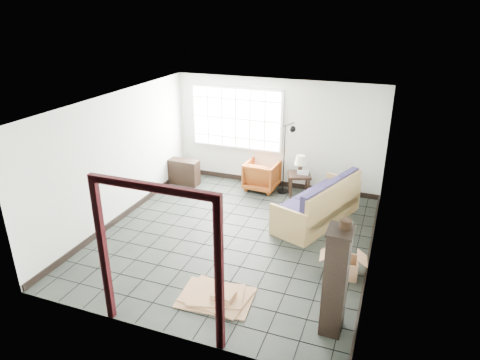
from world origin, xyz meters
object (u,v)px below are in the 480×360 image
at_px(tall_shelf, 336,281).
at_px(armchair, 262,174).
at_px(futon_sofa, 320,206).
at_px(side_table, 299,178).

bearing_deg(tall_shelf, armchair, 120.00).
distance_m(futon_sofa, side_table, 1.32).
height_order(futon_sofa, armchair, futon_sofa).
bearing_deg(armchair, futon_sofa, 146.81).
bearing_deg(tall_shelf, futon_sofa, 104.56).
distance_m(armchair, tall_shelf, 4.90).
relative_size(futon_sofa, tall_shelf, 1.49).
bearing_deg(armchair, tall_shelf, 122.34).
xyz_separation_m(futon_sofa, tall_shelf, (0.75, -3.06, 0.45)).
relative_size(futon_sofa, armchair, 3.02).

